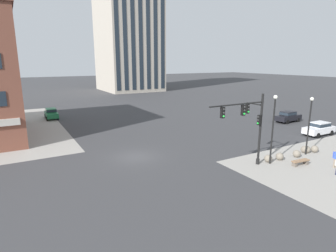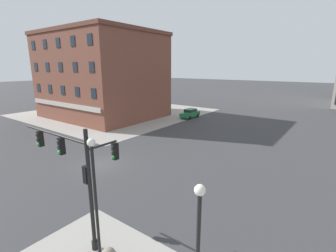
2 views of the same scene
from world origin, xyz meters
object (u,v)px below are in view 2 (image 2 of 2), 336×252
(street_lamp_mid_sidewalk, at_px, (198,247))
(street_lamp_corner_near, at_px, (95,191))
(car_main_northbound_far, at_px, (190,113))
(traffic_signal_main, at_px, (79,169))

(street_lamp_mid_sidewalk, bearing_deg, street_lamp_corner_near, 179.95)
(street_lamp_corner_near, bearing_deg, car_main_northbound_far, 114.40)
(street_lamp_corner_near, height_order, street_lamp_mid_sidewalk, street_lamp_corner_near)
(street_lamp_mid_sidewalk, bearing_deg, traffic_signal_main, 174.67)
(traffic_signal_main, distance_m, street_lamp_corner_near, 2.28)
(traffic_signal_main, height_order, street_lamp_corner_near, traffic_signal_main)
(traffic_signal_main, relative_size, street_lamp_mid_sidewalk, 1.11)
(traffic_signal_main, xyz_separation_m, street_lamp_mid_sidewalk, (7.41, -0.69, -0.51))
(traffic_signal_main, relative_size, street_lamp_corner_near, 1.02)
(street_lamp_mid_sidewalk, bearing_deg, car_main_northbound_far, 121.66)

